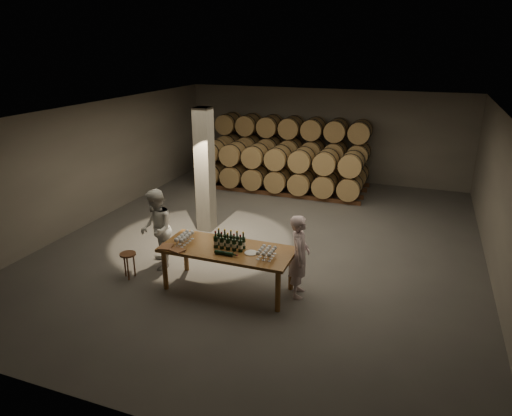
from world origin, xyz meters
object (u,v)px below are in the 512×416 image
(tasting_table, at_px, (228,253))
(person_man, at_px, (299,256))
(bottle_cluster, at_px, (229,242))
(person_woman, at_px, (156,229))
(notebook_near, at_px, (177,250))
(stool, at_px, (128,258))
(plate, at_px, (251,253))

(tasting_table, bearing_deg, person_man, 11.32)
(bottle_cluster, distance_m, person_woman, 1.92)
(notebook_near, xyz_separation_m, stool, (-1.29, 0.16, -0.46))
(plate, relative_size, person_man, 0.15)
(plate, distance_m, notebook_near, 1.43)
(notebook_near, xyz_separation_m, person_man, (2.23, 0.73, -0.08))
(tasting_table, distance_m, bottle_cluster, 0.23)
(notebook_near, distance_m, person_woman, 1.29)
(plate, relative_size, person_woman, 0.14)
(bottle_cluster, height_order, person_man, person_man)
(tasting_table, distance_m, person_man, 1.41)
(tasting_table, height_order, stool, tasting_table)
(plate, xyz_separation_m, person_man, (0.86, 0.33, -0.08))
(person_woman, bearing_deg, person_man, 54.51)
(plate, bearing_deg, person_woman, 169.62)
(stool, xyz_separation_m, person_woman, (0.30, 0.67, 0.43))
(bottle_cluster, bearing_deg, person_woman, 169.09)
(notebook_near, xyz_separation_m, person_woman, (-0.98, 0.83, -0.03))
(stool, height_order, person_woman, person_woman)
(person_man, bearing_deg, stool, 87.69)
(tasting_table, bearing_deg, bottle_cluster, 18.68)
(bottle_cluster, xyz_separation_m, notebook_near, (-0.89, -0.46, -0.11))
(notebook_near, height_order, person_woman, person_woman)
(person_woman, bearing_deg, tasting_table, 44.74)
(bottle_cluster, distance_m, person_man, 1.38)
(person_man, height_order, person_woman, person_woman)
(bottle_cluster, xyz_separation_m, person_woman, (-1.88, 0.36, -0.14))
(person_man, distance_m, person_woman, 3.22)
(tasting_table, height_order, person_man, person_man)
(tasting_table, bearing_deg, person_woman, 168.45)
(plate, bearing_deg, person_man, 21.01)
(bottle_cluster, height_order, stool, bottle_cluster)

